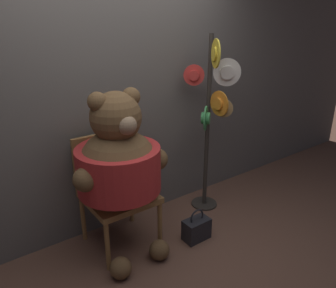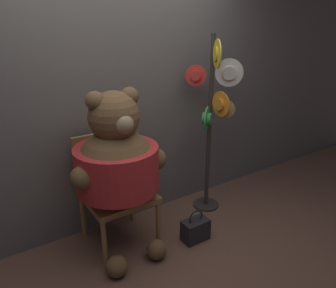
{
  "view_description": "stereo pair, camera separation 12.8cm",
  "coord_description": "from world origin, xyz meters",
  "views": [
    {
      "loc": [
        -1.3,
        -1.89,
        1.91
      ],
      "look_at": [
        0.34,
        0.37,
        0.86
      ],
      "focal_mm": 35.0,
      "sensor_mm": 36.0,
      "label": 1
    },
    {
      "loc": [
        -1.2,
        -1.96,
        1.91
      ],
      "look_at": [
        0.34,
        0.37,
        0.86
      ],
      "focal_mm": 35.0,
      "sensor_mm": 36.0,
      "label": 2
    }
  ],
  "objects": [
    {
      "name": "wall_back",
      "position": [
        0.0,
        0.77,
        1.19
      ],
      "size": [
        8.0,
        0.1,
        2.39
      ],
      "color": "#66605B",
      "rests_on": "ground_plane"
    },
    {
      "name": "ground_plane",
      "position": [
        0.0,
        0.0,
        0.0
      ],
      "size": [
        14.0,
        14.0,
        0.0
      ],
      "primitive_type": "plane",
      "color": "brown"
    },
    {
      "name": "handbag_on_ground",
      "position": [
        0.42,
        0.02,
        0.11
      ],
      "size": [
        0.25,
        0.15,
        0.31
      ],
      "color": "#232328",
      "rests_on": "ground_plane"
    },
    {
      "name": "teddy_bear",
      "position": [
        -0.2,
        0.29,
        0.83
      ],
      "size": [
        0.83,
        0.73,
        1.43
      ],
      "color": "brown",
      "rests_on": "ground_plane"
    },
    {
      "name": "chair",
      "position": [
        -0.17,
        0.48,
        0.54
      ],
      "size": [
        0.57,
        0.56,
        0.99
      ],
      "color": "#9E703D",
      "rests_on": "ground_plane"
    },
    {
      "name": "hat_display_rack",
      "position": [
        0.88,
        0.37,
        1.06
      ],
      "size": [
        0.45,
        0.45,
        1.81
      ],
      "color": "#332D28",
      "rests_on": "ground_plane"
    }
  ]
}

